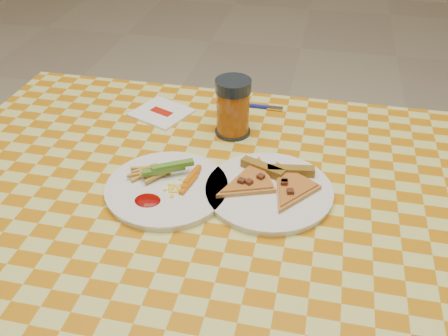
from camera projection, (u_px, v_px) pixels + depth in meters
The scene contains 8 objects.
table at pixel (218, 216), 1.07m from camera, with size 1.28×0.88×0.76m.
plate_left at pixel (167, 189), 1.01m from camera, with size 0.25×0.25×0.01m, color white.
plate_right at pixel (269, 192), 1.01m from camera, with size 0.25×0.25×0.01m, color white.
fries_veggies at pixel (164, 178), 1.02m from camera, with size 0.16×0.15×0.04m.
pizza_slices at pixel (272, 182), 1.01m from camera, with size 0.25×0.22×0.02m.
drink_glass at pixel (233, 108), 1.16m from camera, with size 0.09×0.09×0.14m.
napkin at pixel (162, 113), 1.28m from camera, with size 0.17×0.16×0.01m.
fork at pixel (259, 106), 1.30m from camera, with size 0.13×0.02×0.01m.
Camera 1 is at (0.18, -0.79, 1.39)m, focal length 40.00 mm.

